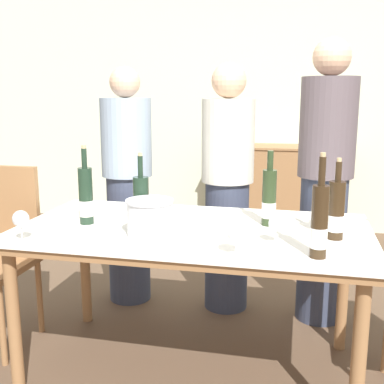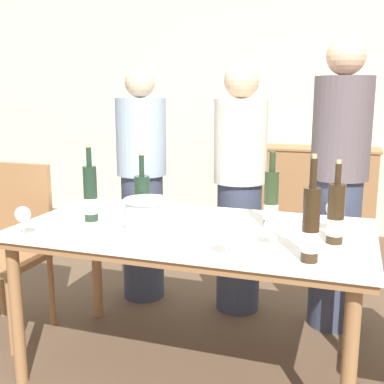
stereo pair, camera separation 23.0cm
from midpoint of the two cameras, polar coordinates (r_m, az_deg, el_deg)
ground_plane at (r=2.65m, az=2.65°, el=-20.17°), size 12.00×12.00×0.00m
back_wall at (r=5.07m, az=11.97°, el=11.41°), size 8.00×0.10×2.80m
sideboard_cabinet at (r=4.85m, az=14.72°, el=-0.07°), size 1.32×0.46×0.89m
dining_table at (r=2.36m, az=2.80°, el=-6.02°), size 1.71×0.95×0.75m
ice_bucket at (r=2.21m, az=-2.33°, el=-2.86°), size 0.22×0.22×0.17m
wine_bottle_0 at (r=2.36m, az=-3.14°, el=-1.23°), size 0.08×0.08×0.37m
wine_bottle_1 at (r=2.38m, az=12.12°, el=-1.01°), size 0.07×0.07×0.37m
wine_bottle_2 at (r=2.48m, az=-9.37°, el=-0.36°), size 0.07×0.07×0.40m
wine_bottle_3 at (r=2.21m, az=19.57°, el=-2.64°), size 0.07×0.07×0.37m
wine_bottle_4 at (r=1.93m, az=17.25°, el=-3.92°), size 0.07×0.07×0.42m
wine_glass_0 at (r=2.38m, az=19.22°, el=-1.99°), size 0.08×0.08×0.16m
wine_glass_1 at (r=1.93m, az=7.54°, el=-5.01°), size 0.09×0.09×0.14m
wine_glass_2 at (r=2.28m, az=-16.74°, el=-2.73°), size 0.07×0.07×0.14m
wine_glass_3 at (r=2.10m, az=12.52°, el=-4.11°), size 0.07×0.07×0.12m
chair_left_end at (r=2.98m, az=-18.53°, el=-5.23°), size 0.42×0.42×0.99m
person_host at (r=3.24m, az=-3.93°, el=0.63°), size 0.33×0.33×1.56m
person_guest_left at (r=3.06m, az=7.80°, el=0.13°), size 0.33×0.33×1.58m
person_guest_right at (r=2.96m, az=19.10°, el=0.58°), size 0.33×0.33×1.71m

